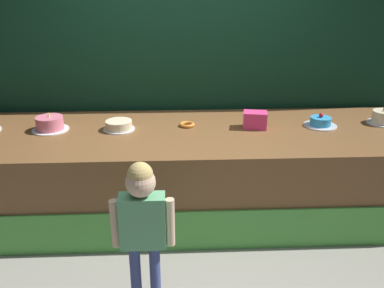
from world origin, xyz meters
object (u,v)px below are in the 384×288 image
Objects in this scene: cake_center at (119,125)px; cake_far_right at (384,118)px; child_figure at (142,217)px; cake_right at (320,122)px; donut at (187,125)px; cake_left at (50,124)px; pink_box at (255,120)px.

cake_far_right is (2.44, 0.06, 0.02)m from cake_center.
child_figure reaches higher than cake_right.
cake_left is (-1.22, -0.05, 0.04)m from donut.
cake_center is (-1.22, 0.01, -0.03)m from pink_box.
cake_left is at bearing 179.31° from pink_box.
pink_box reaches higher than cake_right.
child_figure reaches higher than pink_box.
child_figure is 2.00m from cake_right.
cake_far_right is at bearing 31.42° from child_figure.
cake_left is 3.05m from cake_far_right.
cake_right is at bearing 39.45° from child_figure.
cake_far_right is (2.15, 1.31, 0.18)m from child_figure.
cake_left reaches higher than donut.
cake_left is (-0.90, 1.27, 0.18)m from child_figure.
cake_far_right is (1.22, 0.07, -0.02)m from pink_box.
cake_right is (1.83, 0.02, -0.00)m from cake_center.
child_figure is 3.69× the size of cake_center.
cake_left is at bearing -177.70° from donut.
cake_left is (-1.83, 0.02, -0.02)m from pink_box.
donut is at bearing 173.35° from pink_box.
cake_far_right reaches higher than cake_right.
cake_left is 1.07× the size of cake_right.
cake_center is at bearing -1.60° from cake_left.
cake_far_right is at bearing -0.16° from donut.
pink_box reaches higher than cake_center.
cake_center is at bearing 102.88° from child_figure.
cake_far_right is (0.61, 0.05, 0.02)m from cake_right.
pink_box is at bearing -0.24° from cake_center.
donut is at bearing 76.25° from child_figure.
cake_far_right is (3.05, 0.04, -0.00)m from cake_left.
cake_far_right reaches higher than cake_center.
pink_box is at bearing -0.69° from cake_left.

